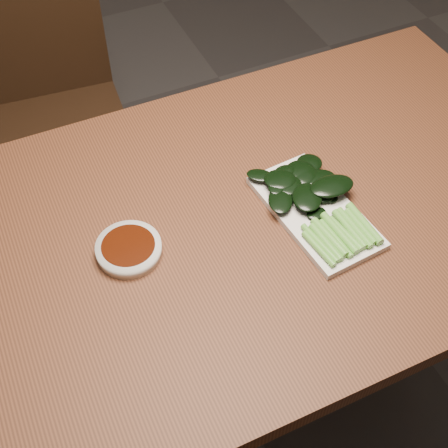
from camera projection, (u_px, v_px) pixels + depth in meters
ground at (235, 388)px, 1.78m from camera, size 6.00×6.00×0.00m
table at (239, 240)px, 1.26m from camera, size 1.40×0.80×0.75m
chair_far at (55, 101)px, 1.84m from camera, size 0.41×0.41×0.89m
sauce_bowl at (129, 249)px, 1.13m from camera, size 0.12×0.12×0.03m
serving_plate at (315, 212)px, 1.20m from camera, size 0.17×0.29×0.01m
gai_lan at (316, 197)px, 1.20m from camera, size 0.19×0.28×0.03m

